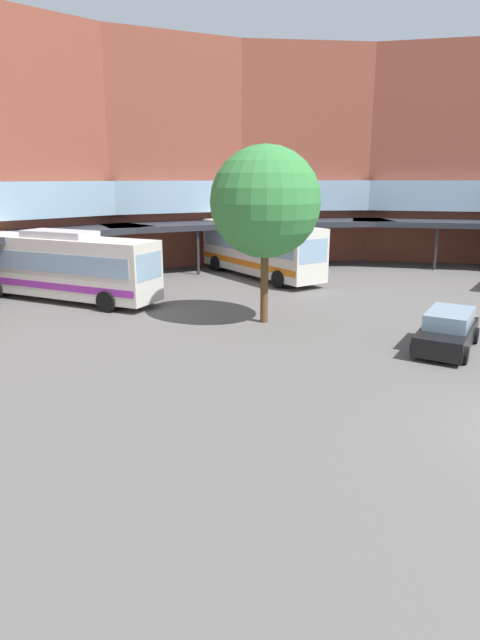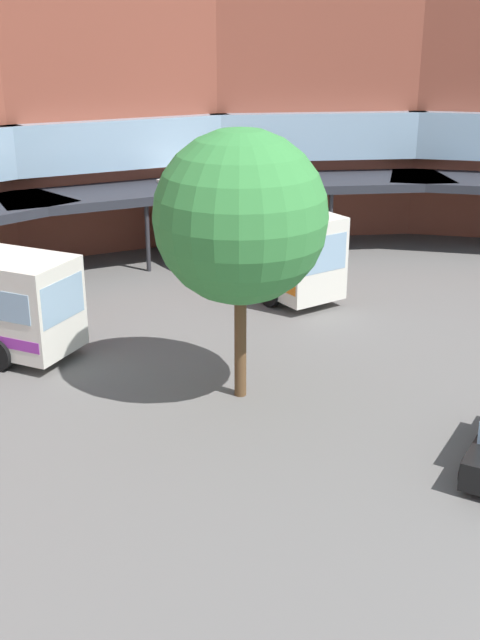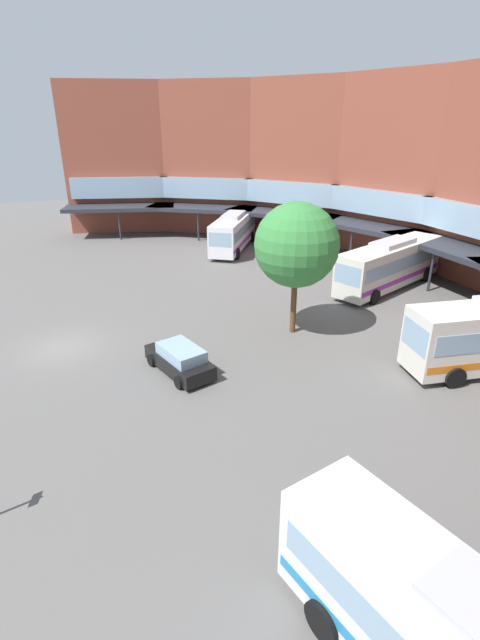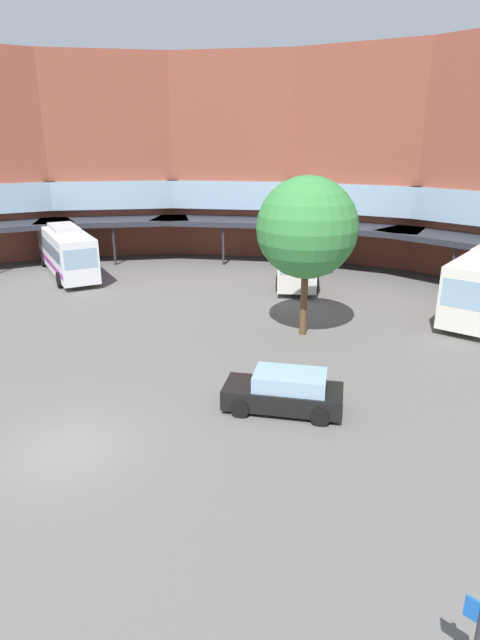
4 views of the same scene
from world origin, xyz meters
The scene contains 2 objects.
bus_3 centered at (11.08, 21.84, 2.01)m, with size 4.32×11.17×3.97m.
plaza_tree centered at (2.88, 13.55, 5.54)m, with size 4.99×4.99×8.05m.
Camera 2 is at (-12.38, -2.20, 10.89)m, focal length 44.72 mm.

